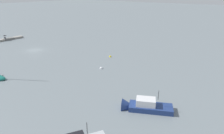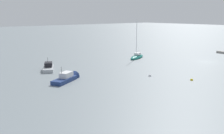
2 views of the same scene
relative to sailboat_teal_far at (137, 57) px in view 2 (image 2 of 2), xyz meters
The scene contains 6 objects.
ground_plane 19.80m from the sailboat_teal_far, 147.01° to the right, with size 500.00×500.00×0.00m, color slate.
sailboat_teal_far is the anchor object (origin of this frame).
motorboat_grey_near 27.87m from the sailboat_teal_far, 84.42° to the left, with size 7.50×5.51×4.11m.
motorboat_navy_far 31.09m from the sailboat_teal_far, 107.68° to the left, with size 5.44×7.49×4.10m.
mooring_buoy_near 22.77m from the sailboat_teal_far, 141.30° to the left, with size 0.61×0.61×0.61m.
mooring_buoy_mid 27.63m from the sailboat_teal_far, 157.69° to the left, with size 0.57×0.57×0.57m.
Camera 2 is at (-36.09, 65.23, 13.03)m, focal length 40.36 mm.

